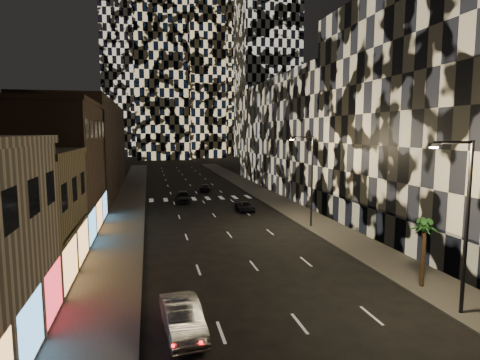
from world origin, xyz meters
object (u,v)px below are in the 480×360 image
car_dark_rightlane (245,207)px  car_silver_parked (182,317)px  car_dark_midlane (183,197)px  car_dark_oncoming (205,188)px  streetlight_far (310,175)px  streetlight_near (463,215)px  palm_tree (425,231)px

car_dark_rightlane → car_silver_parked: bearing=-108.7°
car_silver_parked → car_dark_midlane: (3.05, 36.11, -0.00)m
car_dark_oncoming → car_silver_parked: bearing=87.3°
car_dark_midlane → car_dark_rightlane: bearing=-46.8°
car_dark_oncoming → streetlight_far: bearing=110.6°
streetlight_near → car_dark_midlane: (-11.11, 37.45, -4.57)m
car_silver_parked → car_dark_oncoming: 46.19m
streetlight_near → palm_tree: (0.65, 3.65, -1.73)m
streetlight_near → streetlight_far: same height
car_dark_oncoming → streetlight_near: bearing=104.7°
streetlight_near → car_dark_oncoming: 47.67m
streetlight_near → palm_tree: streetlight_near is taller
streetlight_near → car_dark_rightlane: streetlight_near is taller
car_dark_midlane → car_dark_rightlane: car_dark_midlane is taller
car_dark_midlane → car_dark_oncoming: 10.43m
streetlight_far → car_dark_rightlane: bearing=114.6°
streetlight_far → car_dark_oncoming: bearing=104.2°
car_dark_oncoming → palm_tree: palm_tree is taller
car_dark_midlane → palm_tree: size_ratio=1.09×
streetlight_far → car_dark_midlane: size_ratio=1.96×
car_dark_midlane → car_dark_oncoming: bearing=68.5°
car_dark_midlane → streetlight_near: bearing=-70.5°
car_dark_rightlane → palm_tree: (4.96, -25.79, 3.07)m
streetlight_near → car_dark_midlane: 39.33m
streetlight_far → car_dark_oncoming: 28.19m
streetlight_far → car_dark_rightlane: 11.43m
car_dark_oncoming → car_dark_rightlane: (2.48, -17.50, -0.03)m
car_dark_oncoming → palm_tree: 44.03m
car_dark_midlane → car_dark_rightlane: size_ratio=1.14×
streetlight_near → car_dark_midlane: streetlight_near is taller
streetlight_far → car_dark_midlane: bearing=122.5°
car_dark_midlane → palm_tree: palm_tree is taller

